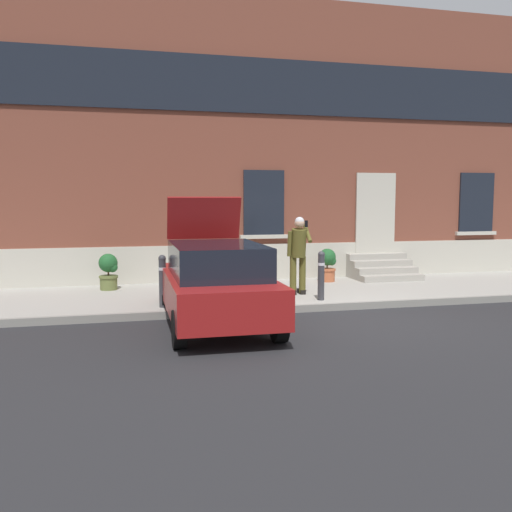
% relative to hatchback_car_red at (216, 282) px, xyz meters
% --- Properties ---
extents(ground_plane, '(80.00, 80.00, 0.00)m').
position_rel_hatchback_car_red_xyz_m(ground_plane, '(2.62, -0.14, -0.80)').
color(ground_plane, '#232326').
extents(sidewalk, '(24.00, 3.60, 0.15)m').
position_rel_hatchback_car_red_xyz_m(sidewalk, '(2.62, 2.66, -0.72)').
color(sidewalk, '#99968E').
rests_on(sidewalk, ground).
extents(curb_edge, '(24.00, 0.12, 0.15)m').
position_rel_hatchback_car_red_xyz_m(curb_edge, '(2.62, 0.80, -0.72)').
color(curb_edge, gray).
rests_on(curb_edge, ground).
extents(building_facade, '(24.00, 1.52, 7.50)m').
position_rel_hatchback_car_red_xyz_m(building_facade, '(2.63, 5.15, 2.93)').
color(building_facade, brown).
rests_on(building_facade, ground).
extents(entrance_stoop, '(1.71, 1.28, 0.64)m').
position_rel_hatchback_car_red_xyz_m(entrance_stoop, '(5.23, 3.98, -0.41)').
color(entrance_stoop, '#9E998E').
rests_on(entrance_stoop, sidewalk).
extents(hatchback_car_red, '(1.82, 4.08, 2.34)m').
position_rel_hatchback_car_red_xyz_m(hatchback_car_red, '(0.00, 0.00, 0.00)').
color(hatchback_car_red, maroon).
rests_on(hatchback_car_red, ground).
extents(bollard_near_person, '(0.15, 0.15, 1.04)m').
position_rel_hatchback_car_red_xyz_m(bollard_near_person, '(2.46, 1.21, -0.09)').
color(bollard_near_person, '#333338').
rests_on(bollard_near_person, sidewalk).
extents(bollard_far_left, '(0.15, 0.15, 1.04)m').
position_rel_hatchback_car_red_xyz_m(bollard_far_left, '(-0.87, 1.21, -0.09)').
color(bollard_far_left, '#333338').
rests_on(bollard_far_left, sidewalk).
extents(person_on_phone, '(0.51, 0.49, 1.75)m').
position_rel_hatchback_car_red_xyz_m(person_on_phone, '(2.20, 1.97, 0.35)').
color(person_on_phone, '#514C1E').
rests_on(person_on_phone, sidewalk).
extents(planter_olive, '(0.44, 0.44, 0.86)m').
position_rel_hatchback_car_red_xyz_m(planter_olive, '(-1.95, 3.67, -0.19)').
color(planter_olive, '#606B38').
rests_on(planter_olive, sidewalk).
extents(planter_cream, '(0.44, 0.44, 0.86)m').
position_rel_hatchback_car_red_xyz_m(planter_cream, '(0.81, 3.76, -0.19)').
color(planter_cream, beige).
rests_on(planter_cream, sidewalk).
extents(planter_terracotta, '(0.44, 0.44, 0.86)m').
position_rel_hatchback_car_red_xyz_m(planter_terracotta, '(3.57, 3.70, -0.19)').
color(planter_terracotta, '#B25B38').
rests_on(planter_terracotta, sidewalk).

